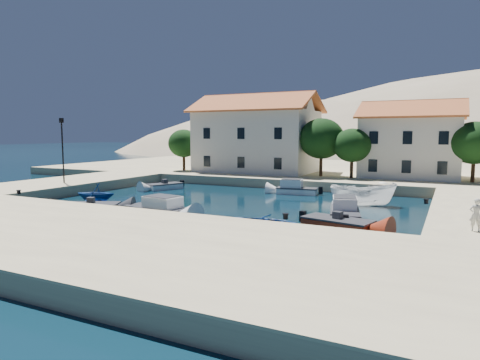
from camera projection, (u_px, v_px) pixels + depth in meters
The scene contains 21 objects.
ground at pixel (160, 226), 26.68m from camera, with size 400.00×400.00×0.00m, color black.
quay_south at pixel (86, 239), 21.29m from camera, with size 52.00×12.00×1.00m, color tan.
quay_west at pixel (70, 185), 43.95m from camera, with size 8.00×20.00×1.00m, color tan.
quay_north at pixel (338, 171), 59.56m from camera, with size 80.00×36.00×1.00m, color tan.
hills at pixel (465, 230), 130.07m from camera, with size 254.00×176.00×99.00m.
building_left at pixel (257, 132), 53.62m from camera, with size 14.70×9.45×9.70m.
building_mid at pixel (411, 138), 46.61m from camera, with size 10.50×8.40×8.30m.
trees at pixel (335, 142), 46.82m from camera, with size 37.30×5.30×6.45m.
lamppost at pixel (62, 144), 41.04m from camera, with size 0.35×0.25×6.22m.
bollards at pixel (229, 202), 28.76m from camera, with size 29.36×9.56×0.30m.
motorboat_grey_sw at pixel (91, 207), 31.64m from camera, with size 4.43×3.39×1.25m.
cabin_cruiser_south at pixel (156, 209), 30.08m from camera, with size 4.94×2.66×1.60m.
rowboat_south at pixel (266, 230), 25.66m from camera, with size 3.41×4.78×0.99m, color navy.
motorboat_red_se at pixel (338, 224), 25.89m from camera, with size 4.50×2.80×1.25m.
cabin_cruiser_east at pixel (345, 212), 28.81m from camera, with size 2.96×4.99×1.60m.
boat_east at pixel (363, 206), 34.16m from camera, with size 1.95×5.20×2.01m, color white.
motorboat_white_ne at pixel (378, 194), 38.52m from camera, with size 1.84×3.82×1.25m.
rowboat_west at pixel (96, 201), 36.41m from camera, with size 2.79×3.23×1.70m, color navy.
motorboat_white_west at pixel (165, 186), 44.26m from camera, with size 2.89×3.96×1.25m.
cabin_cruiser_north at pixel (297, 189), 40.67m from camera, with size 4.01×2.12×1.60m.
pedestrian at pixel (476, 215), 20.70m from camera, with size 0.59×0.39×1.63m, color beige.
Camera 1 is at (16.15, -21.25, 5.71)m, focal length 32.00 mm.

